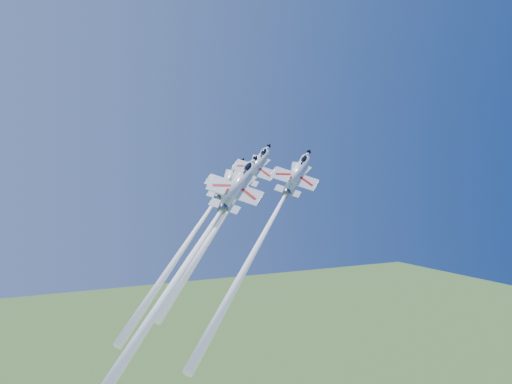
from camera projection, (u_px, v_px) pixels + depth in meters
name	position (u px, v px, depth m)	size (l,w,h in m)	color
jet_lead	(225.00, 214.00, 111.32)	(27.72, 28.11, 34.63)	white
jet_left	(194.00, 232.00, 111.09)	(28.19, 28.68, 35.34)	white
jet_right	(264.00, 235.00, 101.54)	(29.94, 30.66, 37.80)	white
jet_slot	(194.00, 252.00, 98.71)	(33.09, 33.53, 41.32)	white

